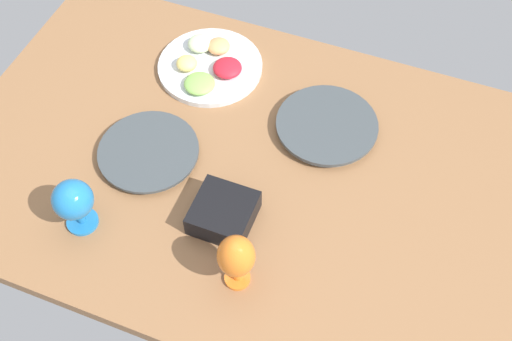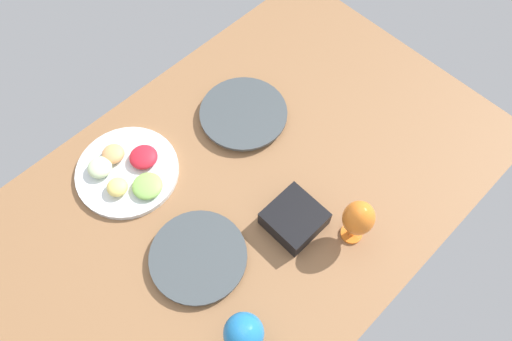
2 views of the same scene
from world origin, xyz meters
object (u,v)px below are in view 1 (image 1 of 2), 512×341
Objects in this scene: fruit_platter at (209,65)px; hurricane_glass_blue at (73,201)px; dinner_plate_left at (149,152)px; hurricane_glass_orange at (236,257)px; square_bowl_black at (223,212)px; dinner_plate_right at (327,126)px.

fruit_platter is 61.56cm from hurricane_glass_blue.
hurricane_glass_orange is (36.06, -25.22, 9.98)cm from dinner_plate_left.
dinner_plate_left is at bearing 76.21° from hurricane_glass_blue.
hurricane_glass_orange is at bearing -34.97° from dinner_plate_left.
square_bowl_black is (-9.30, 13.92, -7.67)cm from hurricane_glass_orange.
hurricane_glass_orange is at bearing -56.25° from square_bowl_black.
square_bowl_black is (32.88, 13.62, -6.55)cm from hurricane_glass_blue.
hurricane_glass_orange is 1.21× the size of square_bowl_black.
dinner_plate_right reaches higher than dinner_plate_left.
fruit_platter is at bearing 86.00° from dinner_plate_left.
fruit_platter is at bearing 118.96° from hurricane_glass_orange.
dinner_plate_right is 40.91cm from fruit_platter.
dinner_plate_right is 40.29cm from square_bowl_black.
hurricane_glass_blue is 1.08× the size of square_bowl_black.
dinner_plate_left is 1.71× the size of hurricane_glass_blue.
hurricane_glass_orange reaches higher than square_bowl_black.
hurricane_glass_orange is (42.18, -0.30, 1.12)cm from hurricane_glass_blue.
hurricane_glass_blue is (-6.12, -24.92, 8.86)cm from dinner_plate_left.
square_bowl_black is (24.28, -46.76, 1.78)cm from fruit_platter.
dinner_plate_right is (42.24, 25.84, 0.18)cm from dinner_plate_left.
dinner_plate_right is at bearing -13.61° from fruit_platter.
fruit_platter is at bearing 166.39° from dinner_plate_right.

